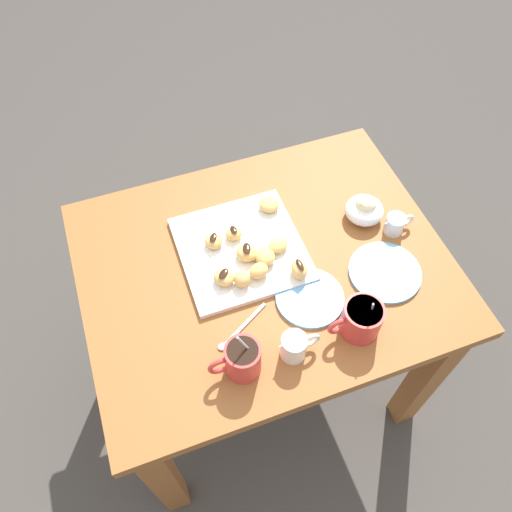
{
  "coord_description": "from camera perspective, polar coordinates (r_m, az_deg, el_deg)",
  "views": [
    {
      "loc": [
        0.27,
        0.68,
        1.84
      ],
      "look_at": [
        0.02,
        -0.02,
        0.75
      ],
      "focal_mm": 35.76,
      "sensor_mm": 36.0,
      "label": 1
    }
  ],
  "objects": [
    {
      "name": "chocolate_drizzle_8",
      "position": [
        1.25,
        -3.65,
        -1.98
      ],
      "size": [
        0.04,
        0.04,
        0.0
      ],
      "primitive_type": "ellipsoid",
      "rotation": [
        0.0,
        0.0,
        3.89
      ],
      "color": "black",
      "rests_on": "beignet_8"
    },
    {
      "name": "chocolate_drizzle_2",
      "position": [
        1.26,
        4.93,
        -0.99
      ],
      "size": [
        0.01,
        0.04,
        0.0
      ],
      "primitive_type": "ellipsoid",
      "rotation": [
        0.0,
        0.0,
        4.73
      ],
      "color": "black",
      "rests_on": "beignet_2"
    },
    {
      "name": "pastry_plate_square",
      "position": [
        1.34,
        -1.68,
        0.75
      ],
      "size": [
        0.32,
        0.32,
        0.02
      ],
      "primitive_type": "cube",
      "color": "white",
      "rests_on": "dining_table"
    },
    {
      "name": "beignet_0",
      "position": [
        1.31,
        -1.04,
        0.35
      ],
      "size": [
        0.08,
        0.07,
        0.04
      ],
      "primitive_type": "ellipsoid",
      "rotation": [
        0.0,
        0.0,
        3.94
      ],
      "color": "#E5B260",
      "rests_on": "pastry_plate_square"
    },
    {
      "name": "beignet_3",
      "position": [
        1.32,
        2.47,
        1.22
      ],
      "size": [
        0.06,
        0.06,
        0.03
      ],
      "primitive_type": "ellipsoid",
      "rotation": [
        0.0,
        0.0,
        3.41
      ],
      "color": "#E5B260",
      "rests_on": "pastry_plate_square"
    },
    {
      "name": "coffee_mug_red_right",
      "position": [
        1.15,
        -1.6,
        -11.44
      ],
      "size": [
        0.12,
        0.08,
        0.15
      ],
      "color": "red",
      "rests_on": "dining_table"
    },
    {
      "name": "beignet_5",
      "position": [
        1.27,
        0.31,
        -1.67
      ],
      "size": [
        0.06,
        0.05,
        0.04
      ],
      "primitive_type": "ellipsoid",
      "rotation": [
        0.0,
        0.0,
        3.46
      ],
      "color": "#E5B260",
      "rests_on": "pastry_plate_square"
    },
    {
      "name": "beignet_2",
      "position": [
        1.28,
        4.86,
        -1.51
      ],
      "size": [
        0.05,
        0.06,
        0.04
      ],
      "primitive_type": "ellipsoid",
      "rotation": [
        0.0,
        0.0,
        4.54
      ],
      "color": "#E5B260",
      "rests_on": "pastry_plate_square"
    },
    {
      "name": "chocolate_drizzle_0",
      "position": [
        1.29,
        -1.05,
        0.84
      ],
      "size": [
        0.03,
        0.04,
        0.0
      ],
      "primitive_type": "ellipsoid",
      "rotation": [
        0.0,
        0.0,
        4.41
      ],
      "color": "black",
      "rests_on": "beignet_0"
    },
    {
      "name": "beignet_4",
      "position": [
        1.26,
        -1.59,
        -2.6
      ],
      "size": [
        0.05,
        0.05,
        0.04
      ],
      "primitive_type": "ellipsoid",
      "rotation": [
        0.0,
        0.0,
        4.41
      ],
      "color": "#E5B260",
      "rests_on": "pastry_plate_square"
    },
    {
      "name": "loose_spoon_near_saucer",
      "position": [
        1.23,
        -2.12,
        -8.52
      ],
      "size": [
        0.15,
        0.09,
        0.01
      ],
      "color": "silver",
      "rests_on": "dining_table"
    },
    {
      "name": "cream_pitcher_white",
      "position": [
        1.18,
        4.33,
        -9.99
      ],
      "size": [
        0.1,
        0.06,
        0.07
      ],
      "color": "white",
      "rests_on": "dining_table"
    },
    {
      "name": "coffee_mug_red_left",
      "position": [
        1.21,
        11.65,
        -6.91
      ],
      "size": [
        0.13,
        0.09,
        0.14
      ],
      "color": "red",
      "rests_on": "dining_table"
    },
    {
      "name": "saucer_sky_right",
      "position": [
        1.28,
        6.02,
        -4.67
      ],
      "size": [
        0.17,
        0.17,
        0.01
      ],
      "primitive_type": "cylinder",
      "color": "#66A8DB",
      "rests_on": "dining_table"
    },
    {
      "name": "chocolate_sauce_pitcher",
      "position": [
        1.42,
        15.33,
        3.52
      ],
      "size": [
        0.09,
        0.05,
        0.06
      ],
      "color": "white",
      "rests_on": "dining_table"
    },
    {
      "name": "beignet_1",
      "position": [
        1.33,
        -4.76,
        1.63
      ],
      "size": [
        0.07,
        0.07,
        0.03
      ],
      "primitive_type": "ellipsoid",
      "rotation": [
        0.0,
        0.0,
        3.95
      ],
      "color": "#E5B260",
      "rests_on": "pastry_plate_square"
    },
    {
      "name": "beignet_6",
      "position": [
        1.41,
        1.46,
        5.77
      ],
      "size": [
        0.08,
        0.08,
        0.03
      ],
      "primitive_type": "ellipsoid",
      "rotation": [
        0.0,
        0.0,
        0.69
      ],
      "color": "#E5B260",
      "rests_on": "pastry_plate_square"
    },
    {
      "name": "saucer_sky_left",
      "position": [
        1.35,
        14.21,
        -1.77
      ],
      "size": [
        0.19,
        0.19,
        0.01
      ],
      "primitive_type": "cylinder",
      "color": "#66A8DB",
      "rests_on": "dining_table"
    },
    {
      "name": "chocolate_drizzle_1",
      "position": [
        1.32,
        -4.81,
        2.06
      ],
      "size": [
        0.03,
        0.04,
        0.0
      ],
      "primitive_type": "ellipsoid",
      "rotation": [
        0.0,
        0.0,
        4.14
      ],
      "color": "black",
      "rests_on": "beignet_1"
    },
    {
      "name": "ground_plane",
      "position": [
        1.98,
        0.68,
        -12.61
      ],
      "size": [
        8.0,
        8.0,
        0.0
      ],
      "primitive_type": "plane",
      "color": "#423D38"
    },
    {
      "name": "beignet_9",
      "position": [
        1.3,
        1.16,
        -0.18
      ],
      "size": [
        0.07,
        0.07,
        0.03
      ],
      "primitive_type": "ellipsoid",
      "rotation": [
        0.0,
        0.0,
        3.53
      ],
      "color": "#E5B260",
      "rests_on": "pastry_plate_square"
    },
    {
      "name": "dining_table",
      "position": [
        1.45,
        0.91,
        -4.01
      ],
      "size": [
        0.95,
        0.76,
        0.73
      ],
      "color": "#935628",
      "rests_on": "ground_plane"
    },
    {
      "name": "chocolate_drizzle_7",
      "position": [
        1.33,
        -2.53,
        2.94
      ],
      "size": [
        0.02,
        0.03,
        0.0
      ],
      "primitive_type": "ellipsoid",
      "rotation": [
        0.0,
        0.0,
        1.63
      ],
      "color": "black",
      "rests_on": "beignet_7"
    },
    {
      "name": "ice_cream_bowl",
      "position": [
        1.42,
        12.04,
        5.15
      ],
      "size": [
        0.11,
        0.11,
        0.08
      ],
      "color": "white",
      "rests_on": "dining_table"
    },
    {
      "name": "beignet_7",
      "position": [
        1.35,
        -2.5,
        2.5
      ],
      "size": [
        0.05,
        0.04,
        0.03
      ],
      "primitive_type": "ellipsoid",
      "rotation": [
        0.0,
        0.0,
        1.49
      ],
      "color": "#E5B260",
      "rests_on": "pastry_plate_square"
    },
    {
      "name": "beignet_8",
      "position": [
        1.27,
        -3.61,
        -2.41
      ],
      "size": [
        0.07,
        0.07,
        0.03
      ],
      "primitive_type": "ellipsoid",
      "rotation": [
        0.0,
        0.0,
        3.77
      ],
      "color": "#E5B260",
      "rests_on": "pastry_plate_square"
    }
  ]
}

